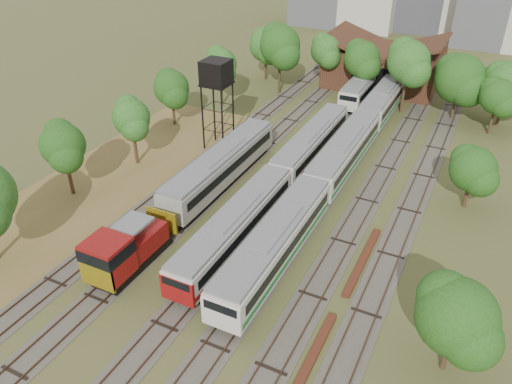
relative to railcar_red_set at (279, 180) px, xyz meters
The scene contains 15 objects.
ground 22.29m from the railcar_red_set, 84.84° to the right, with size 240.00×240.00×0.00m, color #475123.
dry_grass_patch 21.42m from the railcar_red_set, 138.55° to the right, with size 14.00×60.00×0.04m, color brown.
tracks 3.61m from the railcar_red_set, 65.07° to the left, with size 24.60×80.00×0.19m.
railcar_red_set is the anchor object (origin of this frame).
railcar_green_set 8.86m from the railcar_red_set, 63.14° to the left, with size 2.94×52.08×3.64m.
railcar_rear 29.78m from the railcar_red_set, 90.00° to the left, with size 2.78×16.08×3.43m.
shunter_locomotive 16.59m from the railcar_red_set, 111.20° to the right, with size 3.03×8.11×3.96m.
old_grey_coach 6.02m from the railcar_red_set, behind, with size 2.91×18.00×3.60m.
water_tower 14.18m from the railcar_red_set, 147.14° to the left, with size 2.91×2.91×10.10m.
rail_pile_near 20.13m from the railcar_red_set, 60.10° to the right, with size 0.58×8.76×0.29m, color #5E2B1A.
rail_pile_far 12.06m from the railcar_red_set, 31.37° to the right, with size 0.57×9.15×0.30m, color #5E2B1A.
maintenance_shed 35.88m from the railcar_red_set, 88.40° to the left, with size 16.45×11.55×7.58m.
tree_band_left 21.30m from the railcar_red_set, 147.19° to the right, with size 8.20×55.17×8.94m.
tree_band_far 28.26m from the railcar_red_set, 84.72° to the left, with size 39.17×10.20×9.77m.
tree_band_right 17.45m from the railcar_red_set, ahead, with size 5.57×42.92×6.82m.
Camera 1 is at (14.33, -15.74, 25.55)m, focal length 35.00 mm.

